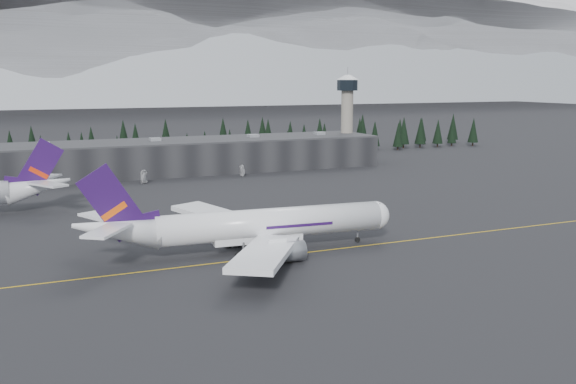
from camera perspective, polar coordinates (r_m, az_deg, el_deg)
name	(u,v)px	position (r m, az deg, el deg)	size (l,w,h in m)	color
ground	(325,248)	(139.38, 3.29, -4.96)	(1400.00, 1400.00, 0.00)	black
taxiline	(329,250)	(137.65, 3.66, -5.16)	(400.00, 0.40, 0.02)	gold
terminal	(181,156)	(254.31, -9.47, 3.18)	(160.00, 30.00, 12.60)	black
control_tower	(347,108)	(283.14, 5.28, 7.44)	(10.00, 10.00, 37.70)	gray
treeline	(161,144)	(290.02, -11.26, 4.20)	(360.00, 20.00, 15.00)	black
mountain_ridge	(49,101)	(1122.37, -20.51, 7.57)	(4400.00, 900.00, 420.00)	white
jet_main	(244,226)	(134.59, -3.93, -3.03)	(68.34, 62.90, 20.09)	white
gse_vehicle_a	(144,182)	(228.50, -12.71, 0.89)	(2.25, 4.88, 1.36)	silver
gse_vehicle_b	(243,175)	(240.00, -4.05, 1.56)	(1.82, 4.52, 1.54)	silver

